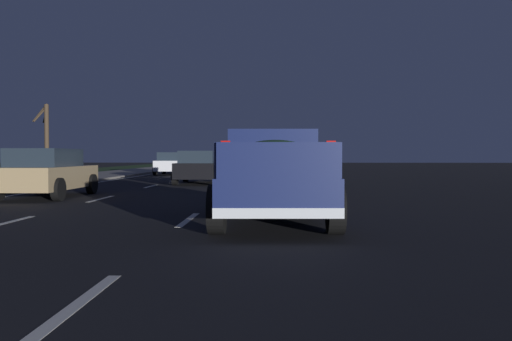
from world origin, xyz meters
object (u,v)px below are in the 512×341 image
Objects in this scene: pickup_truck at (273,173)px; sedan_white at (172,163)px; sedan_black at (199,167)px; sedan_green at (277,166)px; sedan_tan at (47,173)px; bare_tree_far at (46,138)px.

sedan_white is at bearing 14.92° from pickup_truck.
sedan_green is at bearing -48.92° from sedan_black.
sedan_white and sedan_tan have the same top height.
sedan_black is (-11.66, -3.47, 0.00)m from sedan_white.
pickup_truck is at bearing -166.43° from sedan_black.
pickup_truck reaches higher than sedan_black.
bare_tree_far is at bearing 32.22° from pickup_truck.
pickup_truck is 17.62m from sedan_green.
sedan_tan is at bearing 156.48° from sedan_black.
sedan_black and sedan_green have the same top height.
bare_tree_far reaches higher than sedan_white.
sedan_white is 12.17m from sedan_black.
sedan_tan is (-8.46, 3.68, 0.00)m from sedan_black.
pickup_truck is 1.24× the size of sedan_green.
sedan_tan is at bearing 147.68° from sedan_green.
sedan_black is at bearing -23.52° from sedan_tan.
bare_tree_far is at bearing 112.77° from sedan_white.
sedan_green is at bearing -139.52° from sedan_white.
sedan_black is at bearing 13.57° from pickup_truck.
bare_tree_far is (-3.14, 7.49, 1.68)m from sedan_white.
sedan_green is 0.95× the size of bare_tree_far.
sedan_tan is at bearing 179.40° from sedan_white.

